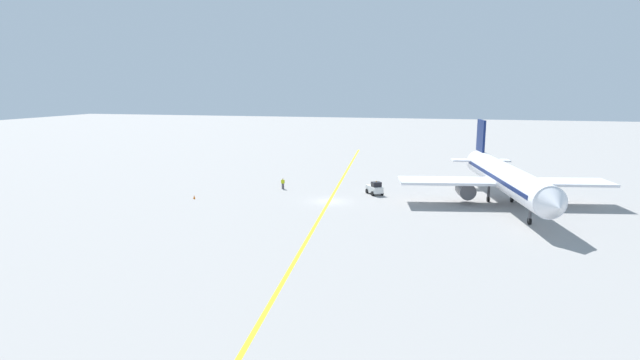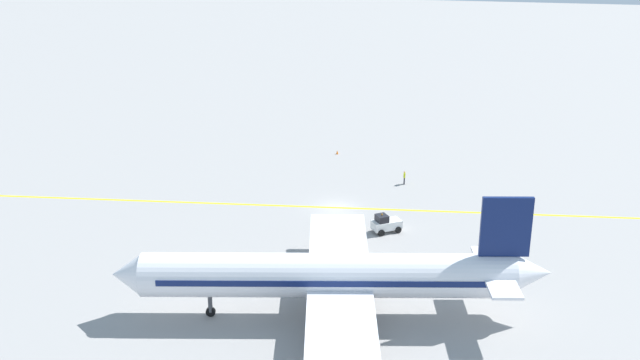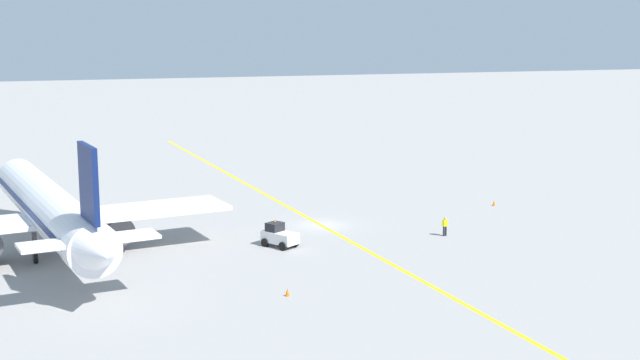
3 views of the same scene
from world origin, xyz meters
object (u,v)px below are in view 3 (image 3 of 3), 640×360
baggage_tug_white (279,236)px  traffic_cone_near_nose (494,203)px  airplane_at_gate (50,210)px  traffic_cone_mid_apron (287,292)px  ground_crew_worker (445,226)px

baggage_tug_white → traffic_cone_near_nose: 26.25m
airplane_at_gate → traffic_cone_mid_apron: size_ratio=64.31×
airplane_at_gate → traffic_cone_near_nose: size_ratio=64.31×
traffic_cone_mid_apron → baggage_tug_white: bearing=78.5°
airplane_at_gate → ground_crew_worker: airplane_at_gate is taller
airplane_at_gate → traffic_cone_near_nose: airplane_at_gate is taller
baggage_tug_white → traffic_cone_mid_apron: bearing=-101.5°
traffic_cone_near_nose → traffic_cone_mid_apron: same height
airplane_at_gate → traffic_cone_near_nose: (42.29, 7.24, -3.43)m
baggage_tug_white → traffic_cone_mid_apron: (-2.64, -12.97, -0.63)m
traffic_cone_near_nose → baggage_tug_white: bearing=-158.8°
baggage_tug_white → traffic_cone_near_nose: baggage_tug_white is taller
airplane_at_gate → baggage_tug_white: airplane_at_gate is taller
traffic_cone_mid_apron → traffic_cone_near_nose: bearing=39.6°
ground_crew_worker → traffic_cone_mid_apron: 21.21m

